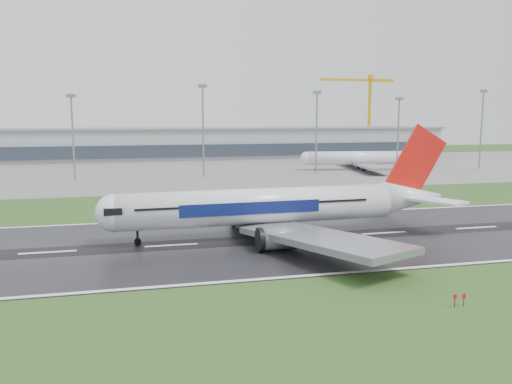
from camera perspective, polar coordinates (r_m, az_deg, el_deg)
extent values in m
plane|color=#27491A|center=(102.11, 13.83, -4.42)|extent=(520.00, 520.00, 0.00)
cube|color=black|center=(102.10, 13.83, -4.39)|extent=(400.00, 45.00, 0.10)
cube|color=slate|center=(219.33, -1.31, 2.59)|extent=(400.00, 130.00, 0.08)
cube|color=gray|center=(277.53, -3.96, 5.33)|extent=(240.00, 36.00, 15.00)
cylinder|color=gray|center=(189.35, -19.36, 5.45)|extent=(0.64, 0.64, 28.12)
cylinder|color=gray|center=(190.10, -5.80, 6.46)|extent=(0.64, 0.64, 31.89)
cylinder|color=gray|center=(200.65, 6.62, 6.29)|extent=(0.64, 0.64, 30.12)
cylinder|color=gray|center=(214.89, 15.26, 5.91)|extent=(0.64, 0.64, 28.03)
cylinder|color=gray|center=(235.31, 23.40, 6.12)|extent=(0.64, 0.64, 31.40)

